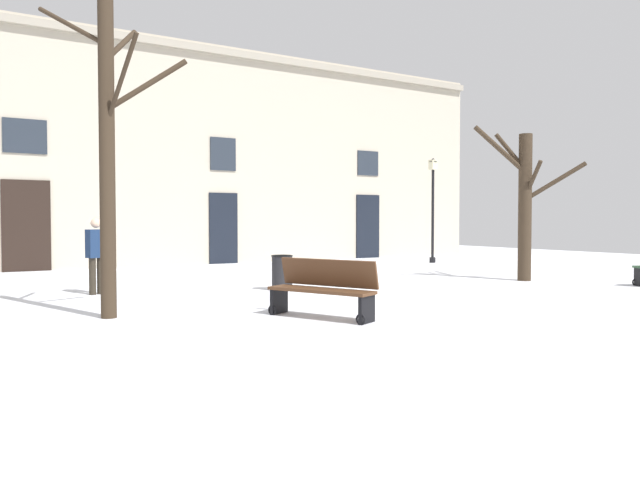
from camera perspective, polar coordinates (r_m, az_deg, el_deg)
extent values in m
plane|color=white|center=(14.04, 3.67, -4.47)|extent=(37.16, 37.16, 0.00)
cube|color=#BCB29E|center=(22.01, -9.75, 7.94)|extent=(23.23, 0.40, 7.77)
cube|color=#A09786|center=(22.46, -9.56, 17.27)|extent=(23.23, 0.30, 0.24)
cube|color=black|center=(20.25, -26.15, 1.23)|extent=(1.36, 0.08, 2.78)
cube|color=#262D38|center=(20.41, -26.26, 8.85)|extent=(1.22, 0.06, 1.04)
cube|color=black|center=(21.73, -9.17, 1.11)|extent=(1.06, 0.08, 2.53)
cube|color=#262D38|center=(21.86, -9.21, 8.07)|extent=(0.96, 0.06, 1.17)
cube|color=black|center=(24.79, 4.56, 1.30)|extent=(1.13, 0.08, 2.60)
cube|color=#262D38|center=(24.90, 4.57, 7.29)|extent=(1.01, 0.06, 1.00)
cylinder|color=#382B1E|center=(16.25, 18.91, 2.94)|extent=(0.34, 0.34, 3.76)
cylinder|color=#382B1E|center=(16.09, 19.59, 5.45)|extent=(0.18, 0.63, 0.94)
cylinder|color=#382B1E|center=(16.98, 18.75, 6.25)|extent=(1.09, 1.09, 1.03)
cylinder|color=#382B1E|center=(16.72, 19.16, 8.14)|extent=(0.73, 0.50, 0.83)
cylinder|color=#382B1E|center=(16.61, 18.84, 5.78)|extent=(0.57, 0.59, 1.10)
cylinder|color=#382B1E|center=(16.06, 16.79, 8.20)|extent=(1.37, 0.68, 1.22)
cylinder|color=#382B1E|center=(16.36, 21.46, 5.19)|extent=(1.14, 1.14, 0.99)
cylinder|color=#382B1E|center=(16.32, 17.67, 7.96)|extent=(0.65, 0.66, 1.01)
cylinder|color=#382B1E|center=(10.12, -19.59, 7.43)|extent=(0.24, 0.24, 5.10)
cylinder|color=#382B1E|center=(9.91, -18.38, 14.23)|extent=(0.35, 0.93, 1.29)
cylinder|color=#382B1E|center=(10.29, -16.14, 13.97)|extent=(1.26, 0.40, 0.93)
cylinder|color=#382B1E|center=(10.80, -18.42, 17.15)|extent=(0.69, 0.68, 0.74)
cylinder|color=#382B1E|center=(10.96, -22.51, 18.26)|extent=(0.90, 1.12, 0.79)
cylinder|color=black|center=(22.28, 10.67, 2.22)|extent=(0.10, 0.10, 3.39)
cylinder|color=black|center=(22.33, 10.65, -1.87)|extent=(0.22, 0.22, 0.20)
cube|color=beige|center=(22.37, 10.70, 7.03)|extent=(0.24, 0.24, 0.36)
cone|color=black|center=(22.39, 10.71, 7.49)|extent=(0.30, 0.30, 0.14)
cylinder|color=black|center=(13.34, -3.63, -3.19)|extent=(0.46, 0.46, 0.75)
torus|color=black|center=(13.32, -3.64, -1.52)|extent=(0.48, 0.48, 0.04)
cube|color=black|center=(15.99, 28.17, -3.10)|extent=(0.24, 0.40, 0.45)
torus|color=black|center=(16.16, 27.81, -3.56)|extent=(0.17, 0.10, 0.17)
cube|color=#51331E|center=(9.53, 0.07, -4.81)|extent=(1.17, 1.82, 0.05)
cube|color=#51331E|center=(9.67, 0.77, -3.13)|extent=(0.89, 1.69, 0.45)
cube|color=black|center=(10.04, -3.92, -5.74)|extent=(0.40, 0.23, 0.44)
torus|color=black|center=(9.93, -4.56, -6.66)|extent=(0.10, 0.17, 0.17)
cube|color=black|center=(9.12, 4.47, -6.53)|extent=(0.40, 0.23, 0.44)
torus|color=black|center=(8.98, 3.89, -7.57)|extent=(0.10, 0.17, 0.17)
cylinder|color=#2D271E|center=(13.46, -20.16, -3.21)|extent=(0.14, 0.14, 0.77)
cylinder|color=#2D271E|center=(13.38, -20.83, -3.25)|extent=(0.14, 0.14, 0.77)
cube|color=navy|center=(13.38, -20.52, -0.32)|extent=(0.43, 0.33, 0.59)
sphere|color=beige|center=(13.37, -20.54, 1.53)|extent=(0.21, 0.21, 0.21)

